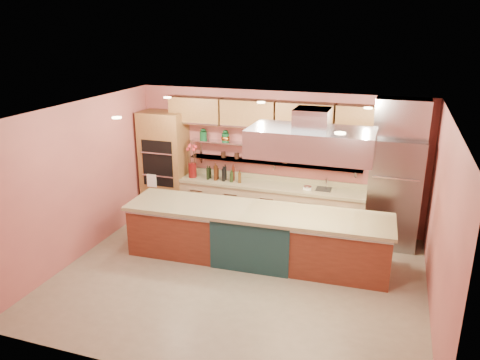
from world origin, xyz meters
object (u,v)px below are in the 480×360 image
(refrigerator, at_px, (394,193))
(green_canister, at_px, (248,139))
(kitchen_scale, at_px, (308,187))
(copper_kettle, at_px, (226,139))
(flower_vase, at_px, (192,170))
(island, at_px, (256,235))

(refrigerator, bearing_deg, green_canister, 175.55)
(kitchen_scale, height_order, copper_kettle, copper_kettle)
(flower_vase, height_order, kitchen_scale, flower_vase)
(island, height_order, kitchen_scale, kitchen_scale)
(refrigerator, relative_size, kitchen_scale, 13.31)
(island, distance_m, flower_vase, 2.44)
(refrigerator, xyz_separation_m, copper_kettle, (-3.43, 0.23, 0.73))
(refrigerator, height_order, island, refrigerator)
(copper_kettle, bearing_deg, kitchen_scale, -6.97)
(flower_vase, distance_m, kitchen_scale, 2.50)
(green_canister, bearing_deg, kitchen_scale, -9.45)
(refrigerator, height_order, kitchen_scale, refrigerator)
(copper_kettle, height_order, green_canister, green_canister)
(island, bearing_deg, green_canister, 110.27)
(kitchen_scale, bearing_deg, island, -128.43)
(flower_vase, bearing_deg, refrigerator, -0.14)
(refrigerator, distance_m, island, 2.74)
(flower_vase, xyz_separation_m, kitchen_scale, (2.49, 0.00, -0.11))
(refrigerator, height_order, flower_vase, refrigerator)
(island, xyz_separation_m, flower_vase, (-1.87, 1.45, 0.60))
(flower_vase, distance_m, copper_kettle, 1.01)
(refrigerator, relative_size, green_canister, 11.84)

